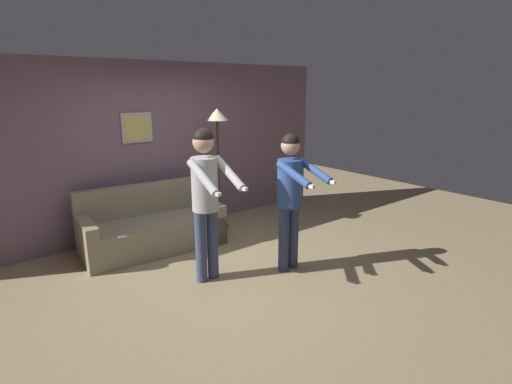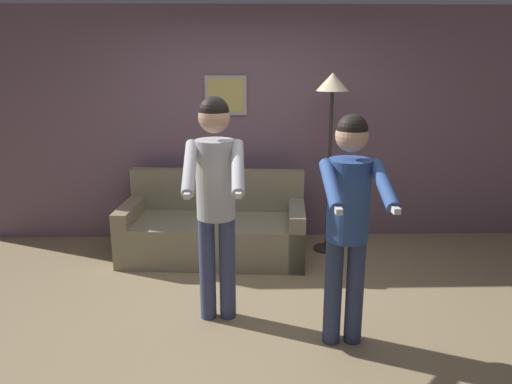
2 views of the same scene
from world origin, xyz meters
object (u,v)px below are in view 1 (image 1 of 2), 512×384
object	(u,v)px
torchiere_lamp	(217,129)
person_standing_left	(206,190)
couch	(152,229)
person_standing_right	(291,190)

from	to	relation	value
torchiere_lamp	person_standing_left	bearing A→B (deg)	-127.46
couch	person_standing_left	distance (m)	1.57
person_standing_left	person_standing_right	world-z (taller)	person_standing_left
torchiere_lamp	person_standing_right	xyz separation A→B (m)	(-0.18, -1.85, -0.56)
couch	person_standing_left	bearing A→B (deg)	-85.57
person_standing_left	torchiere_lamp	bearing A→B (deg)	52.54
couch	person_standing_left	world-z (taller)	person_standing_left
couch	person_standing_left	xyz separation A→B (m)	(0.10, -1.33, 0.82)
person_standing_left	person_standing_right	xyz separation A→B (m)	(0.94, -0.39, -0.06)
couch	person_standing_right	bearing A→B (deg)	-58.64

